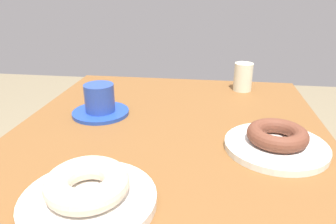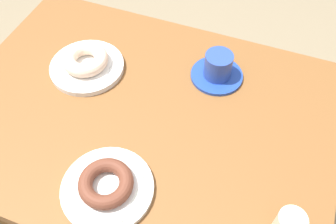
{
  "view_description": "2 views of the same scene",
  "coord_description": "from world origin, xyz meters",
  "px_view_note": "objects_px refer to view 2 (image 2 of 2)",
  "views": [
    {
      "loc": [
        -0.54,
        -0.08,
        1.06
      ],
      "look_at": [
        0.06,
        0.0,
        0.82
      ],
      "focal_mm": 33.93,
      "sensor_mm": 36.0,
      "label": 1
    },
    {
      "loc": [
        0.25,
        -0.47,
        1.47
      ],
      "look_at": [
        0.07,
        -0.0,
        0.8
      ],
      "focal_mm": 39.21,
      "sensor_mm": 36.0,
      "label": 2
    }
  ],
  "objects_px": {
    "plate_sugar_ring": "(87,67)",
    "plate_chocolate_ring": "(108,188)",
    "coffee_cup": "(218,68)",
    "donut_sugar_ring": "(85,59)",
    "donut_chocolate_ring": "(106,183)"
  },
  "relations": [
    {
      "from": "plate_sugar_ring",
      "to": "coffee_cup",
      "type": "distance_m",
      "value": 0.34
    },
    {
      "from": "plate_sugar_ring",
      "to": "donut_sugar_ring",
      "type": "bearing_deg",
      "value": 0.0
    },
    {
      "from": "plate_chocolate_ring",
      "to": "donut_chocolate_ring",
      "type": "distance_m",
      "value": 0.02
    },
    {
      "from": "donut_sugar_ring",
      "to": "plate_chocolate_ring",
      "type": "bearing_deg",
      "value": -54.89
    },
    {
      "from": "donut_sugar_ring",
      "to": "coffee_cup",
      "type": "relative_size",
      "value": 0.88
    },
    {
      "from": "donut_chocolate_ring",
      "to": "plate_chocolate_ring",
      "type": "bearing_deg",
      "value": 180.0
    },
    {
      "from": "plate_chocolate_ring",
      "to": "coffee_cup",
      "type": "xyz_separation_m",
      "value": [
        0.12,
        0.38,
        0.02
      ]
    },
    {
      "from": "plate_chocolate_ring",
      "to": "coffee_cup",
      "type": "height_order",
      "value": "coffee_cup"
    },
    {
      "from": "donut_sugar_ring",
      "to": "coffee_cup",
      "type": "xyz_separation_m",
      "value": [
        0.32,
        0.09,
        -0.01
      ]
    },
    {
      "from": "coffee_cup",
      "to": "donut_chocolate_ring",
      "type": "bearing_deg",
      "value": -107.41
    },
    {
      "from": "coffee_cup",
      "to": "donut_sugar_ring",
      "type": "bearing_deg",
      "value": -163.73
    },
    {
      "from": "plate_sugar_ring",
      "to": "plate_chocolate_ring",
      "type": "xyz_separation_m",
      "value": [
        0.2,
        -0.29,
        -0.0
      ]
    },
    {
      "from": "donut_sugar_ring",
      "to": "donut_chocolate_ring",
      "type": "bearing_deg",
      "value": -54.89
    },
    {
      "from": "plate_chocolate_ring",
      "to": "coffee_cup",
      "type": "bearing_deg",
      "value": 72.59
    },
    {
      "from": "donut_sugar_ring",
      "to": "plate_sugar_ring",
      "type": "bearing_deg",
      "value": 0.0
    }
  ]
}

